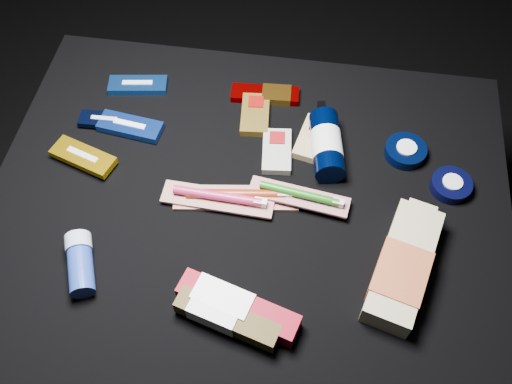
# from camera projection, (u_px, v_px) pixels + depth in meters

# --- Properties ---
(ground) EXTENTS (3.00, 3.00, 0.00)m
(ground) POSITION_uv_depth(u_px,v_px,m) (249.00, 288.00, 1.40)
(ground) COLOR black
(ground) RESTS_ON ground
(cloth_table) EXTENTS (0.98, 0.78, 0.40)m
(cloth_table) POSITION_uv_depth(u_px,v_px,m) (248.00, 251.00, 1.24)
(cloth_table) COLOR black
(cloth_table) RESTS_ON ground
(luna_bar_0) EXTENTS (0.13, 0.06, 0.02)m
(luna_bar_0) POSITION_uv_depth(u_px,v_px,m) (138.00, 85.00, 1.22)
(luna_bar_0) COLOR navy
(luna_bar_0) RESTS_ON cloth_table
(luna_bar_1) EXTENTS (0.13, 0.06, 0.02)m
(luna_bar_1) POSITION_uv_depth(u_px,v_px,m) (130.00, 126.00, 1.16)
(luna_bar_1) COLOR #143DA8
(luna_bar_1) RESTS_ON cloth_table
(luna_bar_2) EXTENTS (0.10, 0.04, 0.01)m
(luna_bar_2) POSITION_uv_depth(u_px,v_px,m) (105.00, 120.00, 1.16)
(luna_bar_2) COLOR black
(luna_bar_2) RESTS_ON cloth_table
(luna_bar_3) EXTENTS (0.14, 0.09, 0.02)m
(luna_bar_3) POSITION_uv_depth(u_px,v_px,m) (83.00, 157.00, 1.11)
(luna_bar_3) COLOR #DBA50C
(luna_bar_3) RESTS_ON cloth_table
(clif_bar_0) EXTENTS (0.07, 0.11, 0.02)m
(clif_bar_0) POSITION_uv_depth(u_px,v_px,m) (255.00, 113.00, 1.18)
(clif_bar_0) COLOR #523E12
(clif_bar_0) RESTS_ON cloth_table
(clif_bar_1) EXTENTS (0.07, 0.11, 0.02)m
(clif_bar_1) POSITION_uv_depth(u_px,v_px,m) (277.00, 150.00, 1.13)
(clif_bar_1) COLOR #A8A7A1
(clif_bar_1) RESTS_ON cloth_table
(clif_bar_2) EXTENTS (0.08, 0.12, 0.02)m
(clif_bar_2) POSITION_uv_depth(u_px,v_px,m) (314.00, 137.00, 1.14)
(clif_bar_2) COLOR tan
(clif_bar_2) RESTS_ON cloth_table
(power_bar) EXTENTS (0.15, 0.05, 0.02)m
(power_bar) POSITION_uv_depth(u_px,v_px,m) (269.00, 95.00, 1.21)
(power_bar) COLOR #720101
(power_bar) RESTS_ON cloth_table
(lotion_bottle) EXTENTS (0.08, 0.19, 0.06)m
(lotion_bottle) POSITION_uv_depth(u_px,v_px,m) (327.00, 145.00, 1.11)
(lotion_bottle) COLOR black
(lotion_bottle) RESTS_ON cloth_table
(cream_tin_upper) EXTENTS (0.08, 0.08, 0.03)m
(cream_tin_upper) POSITION_uv_depth(u_px,v_px,m) (405.00, 151.00, 1.12)
(cream_tin_upper) COLOR black
(cream_tin_upper) RESTS_ON cloth_table
(cream_tin_lower) EXTENTS (0.08, 0.08, 0.02)m
(cream_tin_lower) POSITION_uv_depth(u_px,v_px,m) (451.00, 185.00, 1.08)
(cream_tin_lower) COLOR black
(cream_tin_lower) RESTS_ON cloth_table
(bodywash_bottle) EXTENTS (0.14, 0.25, 0.05)m
(bodywash_bottle) POSITION_uv_depth(u_px,v_px,m) (402.00, 268.00, 0.97)
(bodywash_bottle) COLOR tan
(bodywash_bottle) RESTS_ON cloth_table
(deodorant_stick) EXTENTS (0.08, 0.12, 0.05)m
(deodorant_stick) POSITION_uv_depth(u_px,v_px,m) (80.00, 263.00, 0.97)
(deodorant_stick) COLOR navy
(deodorant_stick) RESTS_ON cloth_table
(toothbrush_pack_0) EXTENTS (0.24, 0.09, 0.03)m
(toothbrush_pack_0) POSITION_uv_depth(u_px,v_px,m) (238.00, 196.00, 1.06)
(toothbrush_pack_0) COLOR #B6AEA9
(toothbrush_pack_0) RESTS_ON cloth_table
(toothbrush_pack_1) EXTENTS (0.21, 0.06, 0.02)m
(toothbrush_pack_1) POSITION_uv_depth(u_px,v_px,m) (219.00, 198.00, 1.05)
(toothbrush_pack_1) COLOR silver
(toothbrush_pack_1) RESTS_ON cloth_table
(toothbrush_pack_2) EXTENTS (0.19, 0.07, 0.02)m
(toothbrush_pack_2) POSITION_uv_depth(u_px,v_px,m) (300.00, 196.00, 1.05)
(toothbrush_pack_2) COLOR beige
(toothbrush_pack_2) RESTS_ON cloth_table
(toothpaste_carton_red) EXTENTS (0.21, 0.10, 0.04)m
(toothpaste_carton_red) POSITION_uv_depth(u_px,v_px,m) (233.00, 305.00, 0.94)
(toothpaste_carton_red) COLOR maroon
(toothpaste_carton_red) RESTS_ON cloth_table
(toothpaste_carton_green) EXTENTS (0.18, 0.08, 0.03)m
(toothpaste_carton_green) POSITION_uv_depth(u_px,v_px,m) (223.00, 317.00, 0.92)
(toothpaste_carton_green) COLOR #3D2F0D
(toothpaste_carton_green) RESTS_ON cloth_table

